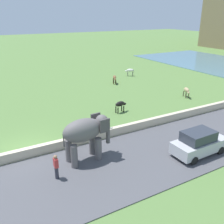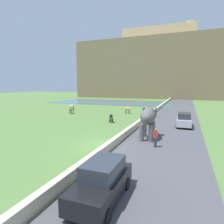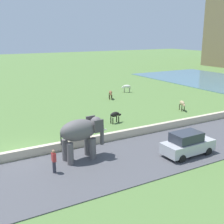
# 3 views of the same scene
# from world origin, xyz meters

# --- Properties ---
(ground_plane) EXTENTS (220.00, 220.00, 0.00)m
(ground_plane) POSITION_xyz_m (0.00, 0.00, 0.00)
(ground_plane) COLOR #567A3D
(barrier_wall) EXTENTS (0.40, 110.00, 0.71)m
(barrier_wall) POSITION_xyz_m (1.20, 18.00, 0.35)
(barrier_wall) COLOR beige
(barrier_wall) RESTS_ON ground
(elephant) EXTENTS (1.56, 3.50, 2.99)m
(elephant) POSITION_xyz_m (3.41, 3.28, 2.04)
(elephant) COLOR #605B5B
(elephant) RESTS_ON ground
(person_beside_elephant) EXTENTS (0.36, 0.22, 1.63)m
(person_beside_elephant) POSITION_xyz_m (4.52, 0.84, 0.87)
(person_beside_elephant) COLOR #33333D
(person_beside_elephant) RESTS_ON ground
(car_silver) EXTENTS (1.84, 4.02, 1.80)m
(car_silver) POSITION_xyz_m (6.58, 10.26, 0.90)
(car_silver) COLOR #B7B7BC
(car_silver) RESTS_ON ground
(cow_brown) EXTENTS (1.40, 0.89, 1.15)m
(cow_brown) POSITION_xyz_m (-12.67, 14.66, 0.84)
(cow_brown) COLOR brown
(cow_brown) RESTS_ON ground
(cow_black) EXTENTS (0.65, 1.42, 1.15)m
(cow_black) POSITION_xyz_m (-2.95, 9.71, 0.84)
(cow_black) COLOR black
(cow_black) RESTS_ON ground
(cow_white) EXTENTS (1.03, 1.35, 1.15)m
(cow_white) POSITION_xyz_m (-15.56, 19.07, 0.84)
(cow_white) COLOR silver
(cow_white) RESTS_ON ground
(cow_tan) EXTENTS (1.41, 0.85, 1.15)m
(cow_tan) POSITION_xyz_m (-3.27, 18.89, 0.84)
(cow_tan) COLOR tan
(cow_tan) RESTS_ON ground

